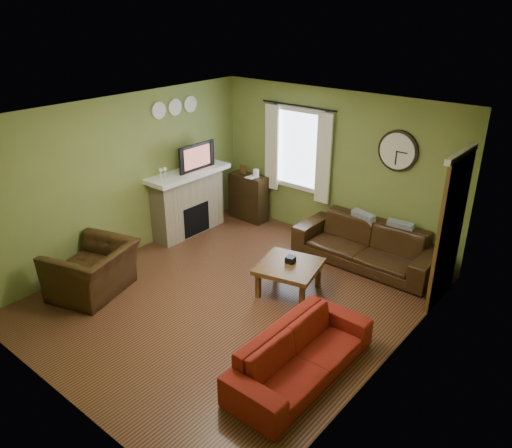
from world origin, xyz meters
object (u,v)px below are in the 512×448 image
Objects in this scene: bookshelf at (248,197)px; sofa_brown at (366,244)px; coffee_table at (289,278)px; sofa_red at (301,354)px; armchair at (93,270)px.

bookshelf reaches higher than sofa_brown.
bookshelf is 2.62m from sofa_brown.
sofa_brown is at bearing 73.41° from coffee_table.
sofa_brown is 1.54m from coffee_table.
bookshelf reaches higher than sofa_red.
armchair is at bearing -128.31° from sofa_brown.
sofa_brown is 2.75× the size of coffee_table.
bookshelf reaches higher than armchair.
sofa_red is at bearing -49.39° from coffee_table.
armchair is (-3.31, -0.46, 0.08)m from sofa_red.
sofa_red reaches higher than coffee_table.
armchair reaches higher than coffee_table.
bookshelf is 1.06× the size of coffee_table.
sofa_red is at bearing -75.77° from sofa_brown.
armchair is at bearing 97.93° from sofa_red.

